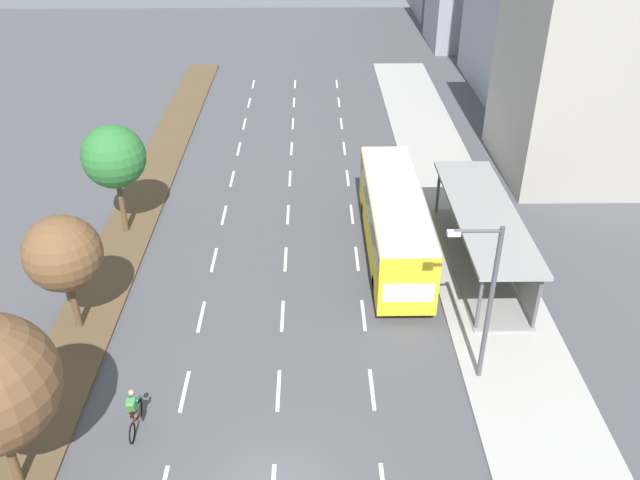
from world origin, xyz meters
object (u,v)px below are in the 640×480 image
at_px(bus, 394,217).
at_px(streetlight, 486,295).
at_px(bus_shelter, 488,232).
at_px(median_tree_third, 114,157).
at_px(cyclist, 134,412).
at_px(median_tree_second, 63,254).

xyz_separation_m(bus, streetlight, (2.17, -8.89, 1.82)).
xyz_separation_m(bus_shelter, bus, (-4.28, 1.15, 0.20)).
bearing_deg(median_tree_third, bus, -9.56).
distance_m(bus_shelter, cyclist, 17.62).
bearing_deg(streetlight, bus_shelter, 74.75).
bearing_deg(bus_shelter, cyclist, -144.89).
bearing_deg(median_tree_third, bus_shelter, -10.90).
distance_m(bus, streetlight, 9.33).
bearing_deg(median_tree_third, streetlight, -35.30).
bearing_deg(median_tree_third, median_tree_second, -90.77).
height_order(bus_shelter, median_tree_second, median_tree_second).
relative_size(median_tree_second, streetlight, 0.79).
bearing_deg(median_tree_third, cyclist, -75.44).
xyz_separation_m(median_tree_second, median_tree_third, (0.11, 7.91, 0.60)).
height_order(bus, streetlight, streetlight).
distance_m(bus, median_tree_second, 14.93).
bearing_deg(streetlight, median_tree_second, 168.37).
xyz_separation_m(bus_shelter, median_tree_second, (-18.02, -4.46, 1.81)).
distance_m(median_tree_second, median_tree_third, 7.94).
xyz_separation_m(bus_shelter, cyclist, (-14.39, -10.11, -1.08)).
distance_m(cyclist, median_tree_second, 7.31).
bearing_deg(median_tree_second, cyclist, -57.28).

